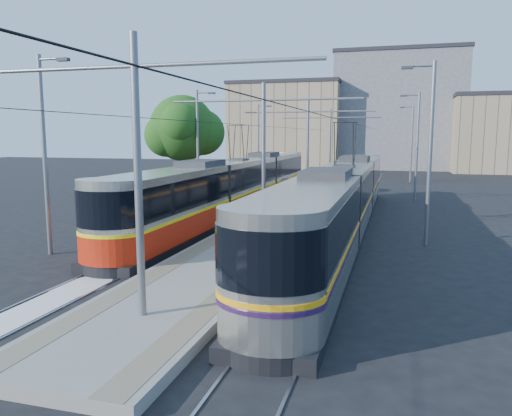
% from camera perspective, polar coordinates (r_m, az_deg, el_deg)
% --- Properties ---
extents(ground, '(160.00, 160.00, 0.00)m').
position_cam_1_polar(ground, '(16.94, -6.25, -8.43)').
color(ground, black).
rests_on(ground, ground).
extents(platform, '(4.00, 50.00, 0.30)m').
position_cam_1_polar(platform, '(32.94, 4.90, 0.04)').
color(platform, gray).
rests_on(platform, ground).
extents(tactile_strip_left, '(0.70, 50.00, 0.01)m').
position_cam_1_polar(tactile_strip_left, '(33.22, 2.45, 0.40)').
color(tactile_strip_left, gray).
rests_on(tactile_strip_left, platform).
extents(tactile_strip_right, '(0.70, 50.00, 0.01)m').
position_cam_1_polar(tactile_strip_right, '(32.68, 7.40, 0.21)').
color(tactile_strip_right, gray).
rests_on(tactile_strip_right, platform).
extents(rails, '(8.71, 70.00, 0.03)m').
position_cam_1_polar(rails, '(32.96, 4.90, -0.19)').
color(rails, gray).
rests_on(rails, ground).
extents(track_arrow, '(1.20, 5.00, 0.01)m').
position_cam_1_polar(track_arrow, '(16.22, -22.46, -9.77)').
color(track_arrow, silver).
rests_on(track_arrow, ground).
extents(tram_left, '(2.43, 31.80, 5.50)m').
position_cam_1_polar(tram_left, '(31.99, -2.00, 2.63)').
color(tram_left, black).
rests_on(tram_left, ground).
extents(tram_right, '(2.43, 31.85, 5.50)m').
position_cam_1_polar(tram_right, '(25.42, 9.96, 1.38)').
color(tram_right, black).
rests_on(tram_right, ground).
extents(catenary, '(9.20, 70.00, 7.00)m').
position_cam_1_polar(catenary, '(29.81, 3.96, 7.63)').
color(catenary, gray).
rests_on(catenary, platform).
extents(street_lamps, '(15.18, 38.22, 8.00)m').
position_cam_1_polar(street_lamps, '(36.54, 6.19, 7.18)').
color(street_lamps, gray).
rests_on(street_lamps, ground).
extents(shelter, '(0.68, 1.00, 2.08)m').
position_cam_1_polar(shelter, '(29.65, 3.67, 1.56)').
color(shelter, black).
rests_on(shelter, platform).
extents(tree, '(5.40, 4.99, 7.84)m').
position_cam_1_polar(tree, '(38.14, -7.83, 8.88)').
color(tree, '#382314').
rests_on(tree, ground).
extents(building_left, '(16.32, 12.24, 12.63)m').
position_cam_1_polar(building_left, '(76.75, 3.73, 9.37)').
color(building_left, tan).
rests_on(building_left, ground).
extents(building_centre, '(18.36, 14.28, 16.86)m').
position_cam_1_polar(building_centre, '(79.10, 15.99, 10.57)').
color(building_centre, gray).
rests_on(building_centre, ground).
extents(building_right, '(14.28, 10.20, 10.28)m').
position_cam_1_polar(building_right, '(74.32, 26.83, 7.63)').
color(building_right, tan).
rests_on(building_right, ground).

